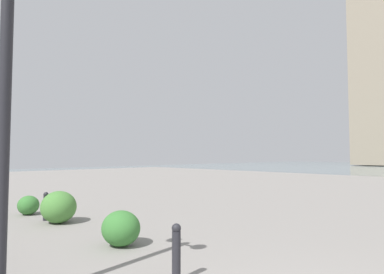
# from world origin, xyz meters

# --- Properties ---
(lamppost) EXTENTS (0.98, 0.28, 4.21)m
(lamppost) POSITION_xyz_m (3.57, 1.50, 2.79)
(lamppost) COLOR #232328
(lamppost) RESTS_ON ground
(bollard_near) EXTENTS (0.13, 0.13, 0.79)m
(bollard_near) POSITION_xyz_m (2.73, -0.44, 0.41)
(bollard_near) COLOR #232328
(bollard_near) RESTS_ON ground
(bollard_mid) EXTENTS (0.13, 0.13, 0.74)m
(bollard_mid) POSITION_xyz_m (8.26, -0.73, 0.39)
(bollard_mid) COLOR #232328
(bollard_mid) RESTS_ON ground
(shrub_low) EXTENTS (0.64, 0.58, 0.55)m
(shrub_low) POSITION_xyz_m (9.45, -0.68, 0.27)
(shrub_low) COLOR #387533
(shrub_low) RESTS_ON ground
(shrub_round) EXTENTS (0.95, 0.85, 0.81)m
(shrub_round) POSITION_xyz_m (7.70, -0.85, 0.40)
(shrub_round) COLOR #477F38
(shrub_round) RESTS_ON ground
(shrub_wide) EXTENTS (0.78, 0.71, 0.67)m
(shrub_wide) POSITION_xyz_m (4.78, -0.85, 0.33)
(shrub_wide) COLOR #387533
(shrub_wide) RESTS_ON ground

